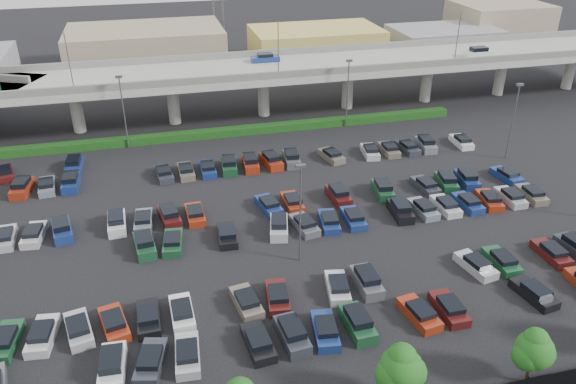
# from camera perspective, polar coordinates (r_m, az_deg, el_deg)

# --- Properties ---
(ground) EXTENTS (280.00, 280.00, 0.00)m
(ground) POSITION_cam_1_polar(r_m,az_deg,el_deg) (61.39, -0.77, -2.77)
(ground) COLOR black
(overpass) EXTENTS (150.00, 13.00, 15.80)m
(overpass) POSITION_cam_1_polar(r_m,az_deg,el_deg) (87.56, -5.93, 11.77)
(overpass) COLOR #97968F
(overpass) RESTS_ON ground
(hedge) EXTENTS (66.00, 1.60, 1.10)m
(hedge) POSITION_cam_1_polar(r_m,az_deg,el_deg) (83.17, -4.84, 6.22)
(hedge) COLOR #123A10
(hedge) RESTS_ON ground
(tree_row) EXTENTS (65.07, 3.66, 5.94)m
(tree_row) POSITION_cam_1_polar(r_m,az_deg,el_deg) (39.56, 9.73, -17.64)
(tree_row) COLOR #332316
(tree_row) RESTS_ON ground
(parked_cars) EXTENTS (63.28, 41.71, 1.67)m
(parked_cars) POSITION_cam_1_polar(r_m,az_deg,el_deg) (58.38, -0.59, -3.85)
(parked_cars) COLOR #4E5055
(parked_cars) RESTS_ON ground
(light_poles) EXTENTS (66.90, 48.38, 10.30)m
(light_poles) POSITION_cam_1_polar(r_m,az_deg,el_deg) (59.48, -5.14, 2.86)
(light_poles) COLOR #505055
(light_poles) RESTS_ON ground
(distant_buildings) EXTENTS (138.00, 24.00, 9.00)m
(distant_buildings) POSITION_cam_1_polar(r_m,az_deg,el_deg) (118.93, -2.00, 14.71)
(distant_buildings) COLOR gray
(distant_buildings) RESTS_ON ground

